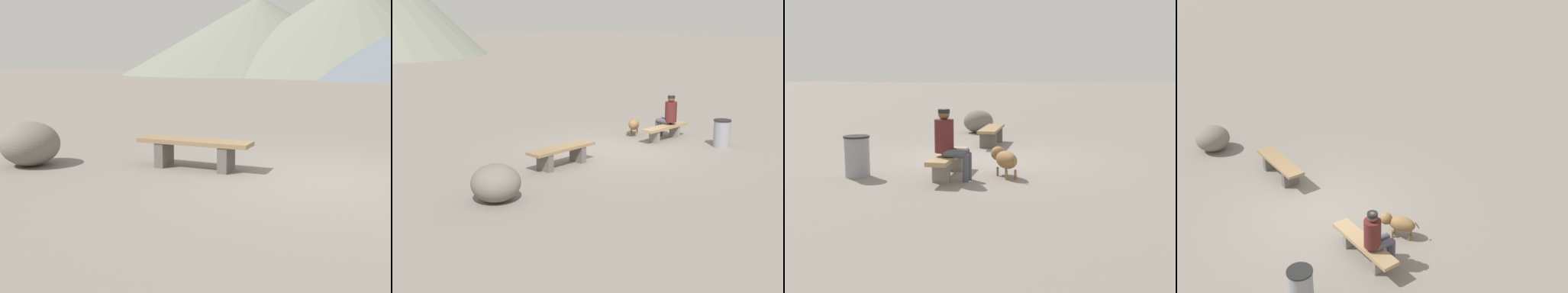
{
  "view_description": "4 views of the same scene",
  "coord_description": "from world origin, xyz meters",
  "views": [
    {
      "loc": [
        0.87,
        -6.81,
        1.68
      ],
      "look_at": [
        -1.72,
        -0.89,
        0.53
      ],
      "focal_mm": 42.79,
      "sensor_mm": 36.0,
      "label": 1
    },
    {
      "loc": [
        -10.4,
        -8.79,
        3.4
      ],
      "look_at": [
        -1.67,
        -0.5,
        0.48
      ],
      "focal_mm": 47.87,
      "sensor_mm": 36.0,
      "label": 2
    },
    {
      "loc": [
        10.24,
        2.05,
        1.88
      ],
      "look_at": [
        1.36,
        0.31,
        0.49
      ],
      "focal_mm": 43.11,
      "sensor_mm": 36.0,
      "label": 3
    },
    {
      "loc": [
        8.39,
        -4.71,
        6.6
      ],
      "look_at": [
        -0.76,
        2.01,
        0.82
      ],
      "focal_mm": 44.57,
      "sensor_mm": 36.0,
      "label": 4
    }
  ],
  "objects": [
    {
      "name": "bench_left",
      "position": [
        -2.1,
        -0.05,
        0.33
      ],
      "size": [
        1.87,
        0.47,
        0.48
      ],
      "rotation": [
        0.0,
        0.0,
        0.01
      ],
      "color": "#605B56",
      "rests_on": "ground"
    },
    {
      "name": "distant_peak_3",
      "position": [
        -6.32,
        64.34,
        6.82
      ],
      "size": [
        43.76,
        43.76,
        13.65
      ],
      "primitive_type": "cone",
      "color": "gray",
      "rests_on": "ground"
    },
    {
      "name": "boulder",
      "position": [
        -4.69,
        -0.93,
        0.37
      ],
      "size": [
        1.22,
        1.21,
        0.74
      ],
      "primitive_type": "ellipsoid",
      "rotation": [
        0.0,
        0.0,
        0.3
      ],
      "color": "#6B665B",
      "rests_on": "ground"
    },
    {
      "name": "ground",
      "position": [
        0.0,
        0.0,
        -0.03
      ],
      "size": [
        210.0,
        210.0,
        0.06
      ],
      "primitive_type": "cube",
      "color": "gray"
    },
    {
      "name": "distant_peak_1",
      "position": [
        -19.93,
        65.28,
        5.96
      ],
      "size": [
        42.37,
        42.37,
        11.92
      ],
      "primitive_type": "cone",
      "color": "gray",
      "rests_on": "ground"
    }
  ]
}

